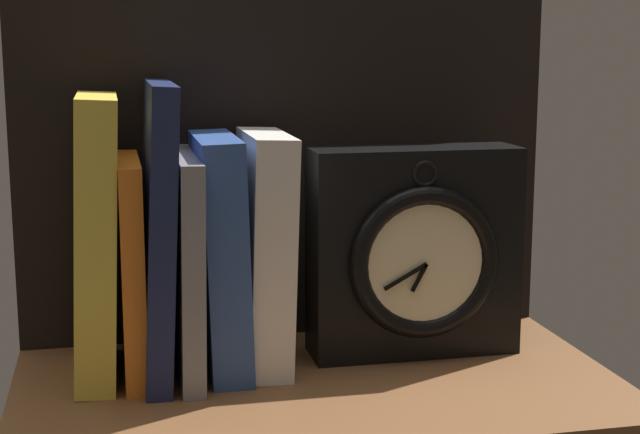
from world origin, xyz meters
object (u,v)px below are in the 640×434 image
Objects in this scene: book_yellow_seinlanguage at (96,238)px; book_gray_chess at (186,263)px; framed_clock at (415,253)px; book_white_catcher at (264,250)px; book_navy_bierce at (158,230)px; book_blue_modern at (220,253)px; book_orange_pandolfini at (132,267)px.

book_gray_chess is at bearing 0.00° from book_yellow_seinlanguage.
framed_clock is (28.45, -0.28, -2.57)cm from book_yellow_seinlanguage.
book_yellow_seinlanguage is 14.59cm from book_white_catcher.
book_navy_bierce is 1.22× the size of book_blue_modern.
book_navy_bierce is (5.21, 0.00, 0.51)cm from book_yellow_seinlanguage.
book_navy_bierce is 23.44cm from framed_clock.
book_blue_modern is 17.88cm from framed_clock.
framed_clock is (17.87, -0.28, -0.76)cm from book_blue_modern.
book_yellow_seinlanguage is at bearing 180.00° from book_orange_pandolfini.
book_white_catcher is at bearing 0.00° from book_yellow_seinlanguage.
book_yellow_seinlanguage is 1.27× the size of book_gray_chess.
framed_clock is (20.89, -0.28, -0.01)cm from book_gray_chess.
framed_clock is at bearing -0.88° from book_blue_modern.
framed_clock reaches higher than book_orange_pandolfini.
book_blue_modern is (10.58, 0.00, -1.81)cm from book_yellow_seinlanguage.
book_white_catcher is at bearing 178.87° from framed_clock.
book_navy_bierce is at bearing 180.00° from book_gray_chess.
book_orange_pandolfini is at bearing 179.38° from framed_clock.
book_gray_chess is 3.11cm from book_blue_modern.
book_orange_pandolfini is 4.66cm from book_gray_chess.
book_blue_modern is (7.69, 0.00, 0.87)cm from book_orange_pandolfini.
framed_clock is (25.55, -0.28, 0.11)cm from book_orange_pandolfini.
book_yellow_seinlanguage is at bearing 180.00° from book_blue_modern.
book_navy_bierce is 5.85cm from book_blue_modern.
book_white_catcher is (14.49, 0.00, -1.73)cm from book_yellow_seinlanguage.
book_blue_modern reaches higher than book_gray_chess.
book_yellow_seinlanguage is 0.96× the size of book_navy_bierce.
book_yellow_seinlanguage is at bearing 180.00° from book_gray_chess.
book_gray_chess reaches higher than book_orange_pandolfini.
book_white_catcher is at bearing 0.00° from book_orange_pandolfini.
book_blue_modern reaches higher than framed_clock.
book_orange_pandolfini is at bearing 180.00° from book_navy_bierce.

